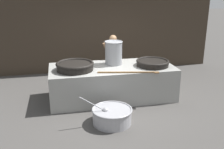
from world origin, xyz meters
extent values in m
plane|color=#474442|center=(0.00, 0.00, 0.00)|extent=(60.00, 60.00, 0.00)
cube|color=#382D23|center=(0.00, 2.77, 2.21)|extent=(8.84, 0.24, 4.41)
cube|color=gray|center=(0.00, 0.00, 0.46)|extent=(3.42, 1.49, 0.92)
cylinder|color=black|center=(-1.02, -0.11, 1.01)|extent=(0.96, 0.96, 0.17)
torus|color=black|center=(-1.02, -0.11, 1.10)|extent=(1.00, 1.00, 0.08)
cylinder|color=black|center=(1.12, -0.16, 0.99)|extent=(0.88, 0.88, 0.13)
torus|color=black|center=(1.12, -0.16, 1.05)|extent=(0.92, 0.92, 0.07)
cylinder|color=gray|center=(0.10, 0.23, 1.24)|extent=(0.48, 0.48, 0.65)
torus|color=gray|center=(0.10, 0.23, 1.57)|extent=(0.51, 0.51, 0.03)
cylinder|color=brown|center=(0.29, -0.64, 0.94)|extent=(1.55, 0.35, 0.04)
cube|color=brown|center=(1.00, -0.78, 0.93)|extent=(0.14, 0.12, 0.02)
cylinder|color=#9E7551|center=(0.26, 0.95, 0.40)|extent=(0.12, 0.12, 0.79)
cylinder|color=#9E7551|center=(0.24, 1.12, 0.40)|extent=(0.12, 0.12, 0.79)
cube|color=olive|center=(0.25, 1.04, 0.55)|extent=(0.22, 0.27, 0.52)
cube|color=#9E7551|center=(0.25, 1.04, 1.09)|extent=(0.22, 0.50, 0.59)
cylinder|color=#9E7551|center=(0.19, 0.78, 1.08)|extent=(0.33, 0.14, 0.54)
cylinder|color=#9E7551|center=(0.12, 1.26, 1.08)|extent=(0.33, 0.14, 0.54)
sphere|color=#9E7551|center=(0.25, 1.04, 1.50)|extent=(0.22, 0.22, 0.22)
cylinder|color=#9E9EA3|center=(-0.31, -1.47, 0.17)|extent=(0.89, 0.89, 0.34)
torus|color=#9E9EA3|center=(-0.31, -1.47, 0.34)|extent=(0.94, 0.94, 0.04)
cylinder|color=tan|center=(-0.31, -1.47, 0.25)|extent=(0.79, 0.79, 0.09)
sphere|color=#9E9EA3|center=(-0.47, -1.49, 0.33)|extent=(0.16, 0.16, 0.16)
cylinder|color=#9E9EA3|center=(-0.76, -1.51, 0.54)|extent=(0.60, 0.07, 0.43)
camera|label=1|loc=(-1.43, -6.79, 2.99)|focal=42.00mm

